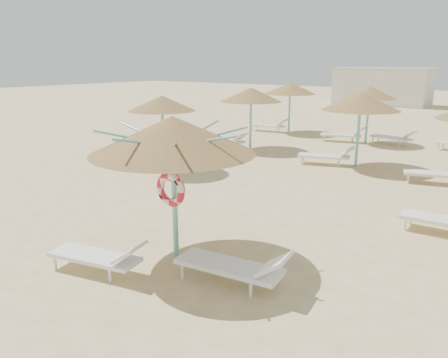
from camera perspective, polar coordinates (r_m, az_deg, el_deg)
The scene contains 6 objects.
ground at distance 9.21m, azimuth -7.95°, elevation -9.25°, with size 120.00×120.00×0.00m, color #E0C588.
main_palapa at distance 8.22m, azimuth -6.72°, elevation 5.64°, with size 3.13×3.13×2.81m.
lounger_main_a at distance 8.42m, azimuth -15.89°, elevation -9.67°, with size 1.97×0.96×0.69m.
lounger_main_b at distance 7.68m, azimuth 1.51°, elevation -11.30°, with size 2.11×0.86×0.75m.
palapa_field at distance 17.06m, azimuth 19.56°, elevation 9.32°, with size 18.54×13.50×2.72m.
service_hut at distance 42.74m, azimuth 19.99°, elevation 11.33°, with size 8.40×4.40×3.25m.
Camera 1 is at (5.87, -6.01, 3.77)m, focal length 35.00 mm.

